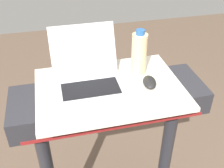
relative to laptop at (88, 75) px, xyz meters
name	(u,v)px	position (x,y,z in m)	size (l,w,h in m)	color
desk_board	(109,89)	(0.09, -0.05, -0.06)	(0.66, 0.46, 0.02)	beige
laptop	(88,75)	(0.00, 0.00, 0.00)	(0.31, 0.32, 0.23)	#B7B7BC
computer_mouse	(149,82)	(0.27, -0.08, -0.03)	(0.06, 0.10, 0.03)	black
water_bottle	(139,54)	(0.25, 0.03, 0.06)	(0.07, 0.07, 0.22)	beige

